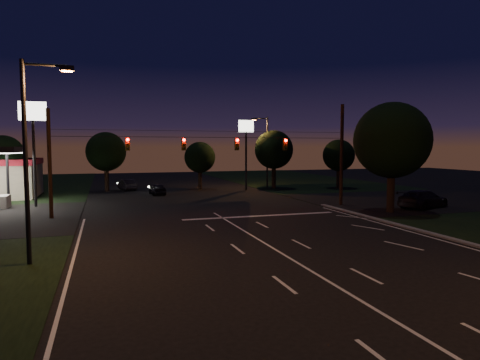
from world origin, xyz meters
name	(u,v)px	position (x,y,z in m)	size (l,w,h in m)	color
ground	(285,256)	(0.00, 0.00, 0.00)	(140.00, 140.00, 0.00)	black
cross_street_right	(407,200)	(20.00, 16.00, 0.00)	(20.00, 16.00, 0.02)	black
edge_line_left	(53,334)	(-9.70, -6.00, 0.01)	(0.14, 40.00, 0.01)	silver
center_line	(355,297)	(0.00, -6.00, 0.01)	(0.14, 40.00, 0.01)	silver
stop_bar	(261,216)	(3.00, 11.50, 0.01)	(12.00, 0.50, 0.01)	silver
utility_pole_right	(341,205)	(12.00, 15.00, 0.00)	(0.30, 0.30, 9.00)	black
utility_pole_left	(52,219)	(-12.00, 15.00, 0.00)	(0.28, 0.28, 8.00)	black
signal_span	(211,143)	(0.00, 14.96, 5.50)	(24.00, 0.40, 1.56)	black
pole_sign_left_near	(33,127)	(-14.00, 22.00, 6.98)	(2.20, 0.30, 9.10)	black
pole_sign_right	(246,138)	(8.00, 30.00, 6.24)	(1.80, 0.30, 8.40)	black
street_light_left	(32,147)	(-11.24, 2.00, 5.24)	(2.20, 0.35, 9.00)	black
street_light_right_far	(265,147)	(11.24, 32.00, 5.24)	(2.20, 0.35, 9.00)	black
tree_right_near	(391,141)	(13.53, 10.17, 5.68)	(6.00, 6.00, 8.76)	black
tree_far_a	(4,157)	(-17.98, 30.12, 4.26)	(4.20, 4.20, 6.42)	black
tree_far_b	(106,152)	(-7.98, 34.13, 4.61)	(4.60, 4.60, 6.98)	black
tree_far_c	(200,158)	(3.02, 33.10, 3.90)	(3.80, 3.80, 5.86)	black
tree_far_d	(274,150)	(12.02, 31.13, 4.83)	(4.80, 4.80, 7.30)	black
tree_far_e	(338,156)	(20.02, 29.11, 4.11)	(4.00, 4.00, 6.18)	black
car_oncoming_a	(157,189)	(-2.72, 28.69, 0.61)	(1.45, 3.60, 1.23)	black
car_oncoming_b	(127,184)	(-5.63, 35.02, 0.66)	(1.39, 3.99, 1.31)	black
car_cross	(423,199)	(17.73, 11.24, 0.78)	(2.18, 5.36, 1.56)	black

